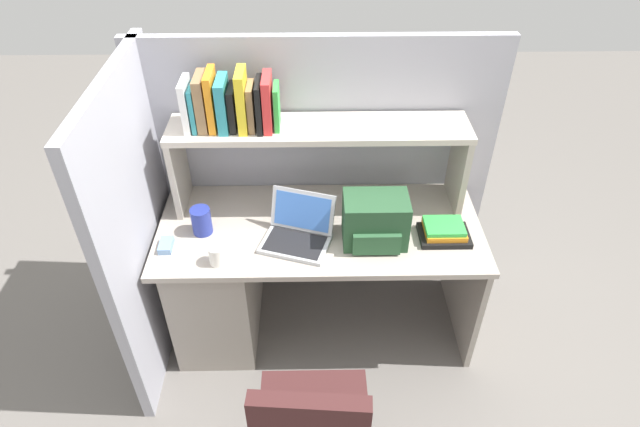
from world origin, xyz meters
The scene contains 12 objects.
ground_plane centered at (0.00, 0.00, 0.00)m, with size 8.00×8.00×0.00m, color slate.
desk centered at (-0.39, 0.00, 0.40)m, with size 1.60×0.70×0.73m.
cubicle_partition_rear centered at (0.00, 0.38, 0.78)m, with size 1.84×0.05×1.55m, color #9E9EA8.
cubicle_partition_left centered at (-0.85, -0.05, 0.78)m, with size 0.05×1.06×1.55m, color #9E9EA8.
overhead_hutch centered at (0.00, 0.20, 1.08)m, with size 1.44×0.28×0.45m.
reference_books_on_shelf centered at (-0.41, 0.20, 1.30)m, with size 0.44×0.19×0.28m.
laptop centered at (-0.10, -0.10, 0.78)m, with size 0.38×0.35×0.22m.
backpack centered at (0.26, -0.11, 0.85)m, with size 0.30×0.23×0.24m.
computer_mouse centered at (-0.73, -0.15, 0.75)m, with size 0.06×0.10×0.03m, color #7299C6.
paper_cup centered at (-0.47, -0.25, 0.78)m, with size 0.08×0.08×0.09m, color white.
snack_canister centered at (-0.57, -0.03, 0.80)m, with size 0.10×0.10×0.14m, color navy.
desk_book_stack centered at (0.60, -0.09, 0.76)m, with size 0.24×0.18×0.08m.
Camera 1 is at (-0.03, -2.03, 2.44)m, focal length 30.07 mm.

